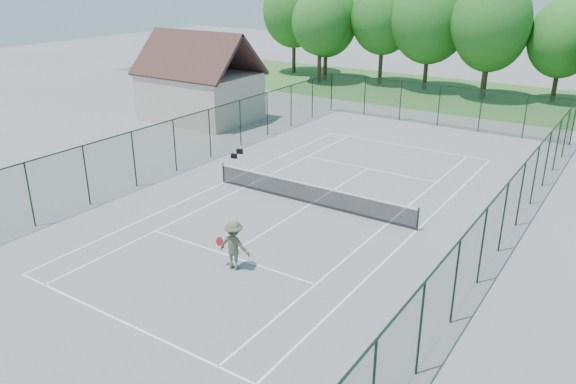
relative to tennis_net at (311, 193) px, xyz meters
The scene contains 10 objects.
ground 0.58m from the tennis_net, ahead, with size 140.00×140.00×0.00m, color gray.
grass_far 30.01m from the tennis_net, 90.00° to the left, with size 80.00×16.00×0.01m, color #3C6C2F.
court_lines 0.57m from the tennis_net, ahead, with size 11.05×23.85×0.01m.
tennis_net is the anchor object (origin of this frame).
fence_enclosure 0.98m from the tennis_net, ahead, with size 18.05×36.05×3.02m.
utility_building 19.04m from the tennis_net, 147.99° to the left, with size 8.60×6.27×6.63m.
tree_line_far 30.48m from the tennis_net, 90.00° to the left, with size 39.40×6.40×9.70m.
sports_bag_a 8.54m from the tennis_net, 154.69° to the left, with size 0.34×0.21×0.27m, color black.
sports_bag_b 9.22m from the tennis_net, 150.22° to the left, with size 0.37×0.23×0.29m, color black.
tennis_player 7.12m from the tennis_net, 82.79° to the right, with size 2.25×0.93×1.97m.
Camera 1 is at (13.12, -21.81, 10.67)m, focal length 35.00 mm.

